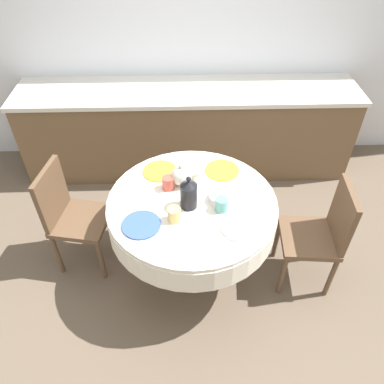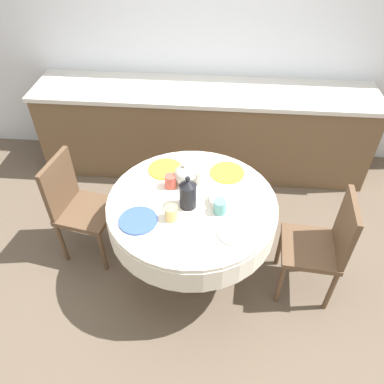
{
  "view_description": "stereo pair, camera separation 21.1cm",
  "coord_description": "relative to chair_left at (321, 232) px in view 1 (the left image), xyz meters",
  "views": [
    {
      "loc": [
        -0.05,
        -1.85,
        2.5
      ],
      "look_at": [
        0.0,
        0.0,
        0.84
      ],
      "focal_mm": 35.0,
      "sensor_mm": 36.0,
      "label": 1
    },
    {
      "loc": [
        0.16,
        -1.84,
        2.5
      ],
      "look_at": [
        0.0,
        0.0,
        0.84
      ],
      "focal_mm": 35.0,
      "sensor_mm": 36.0,
      "label": 2
    }
  ],
  "objects": [
    {
      "name": "plate_near_right",
      "position": [
        -0.62,
        -0.18,
        0.27
      ],
      "size": [
        0.25,
        0.25,
        0.01
      ],
      "primitive_type": "cylinder",
      "color": "white",
      "rests_on": "dining_table"
    },
    {
      "name": "plate_far_left",
      "position": [
        -1.15,
        0.4,
        0.27
      ],
      "size": [
        0.25,
        0.25,
        0.01
      ],
      "primitive_type": "cylinder",
      "color": "yellow",
      "rests_on": "dining_table"
    },
    {
      "name": "kitchen_counter",
      "position": [
        -0.92,
        1.46,
        -0.06
      ],
      "size": [
        3.24,
        0.64,
        0.89
      ],
      "color": "brown",
      "rests_on": "ground_plane"
    },
    {
      "name": "cup_far_left",
      "position": [
        -1.08,
        0.21,
        0.31
      ],
      "size": [
        0.08,
        0.08,
        0.1
      ],
      "primitive_type": "cylinder",
      "color": "#CC4C3D",
      "rests_on": "dining_table"
    },
    {
      "name": "wall_back",
      "position": [
        -0.92,
        1.8,
        0.8
      ],
      "size": [
        7.0,
        0.05,
        2.6
      ],
      "color": "silver",
      "rests_on": "ground_plane"
    },
    {
      "name": "plate_far_right",
      "position": [
        -0.69,
        0.39,
        0.27
      ],
      "size": [
        0.25,
        0.25,
        0.01
      ],
      "primitive_type": "cylinder",
      "color": "yellow",
      "rests_on": "dining_table"
    },
    {
      "name": "teapot",
      "position": [
        -0.99,
        0.25,
        0.34
      ],
      "size": [
        0.19,
        0.14,
        0.18
      ],
      "color": "silver",
      "rests_on": "dining_table"
    },
    {
      "name": "plate_near_left",
      "position": [
        -1.25,
        -0.14,
        0.27
      ],
      "size": [
        0.25,
        0.25,
        0.01
      ],
      "primitive_type": "cylinder",
      "color": "#3856AD",
      "rests_on": "dining_table"
    },
    {
      "name": "ground_plane",
      "position": [
        -0.92,
        0.08,
        -0.5
      ],
      "size": [
        12.0,
        12.0,
        0.0
      ],
      "primitive_type": "plane",
      "color": "brown"
    },
    {
      "name": "chair_left",
      "position": [
        0.0,
        0.0,
        0.0
      ],
      "size": [
        0.43,
        0.43,
        0.9
      ],
      "rotation": [
        0.0,
        0.0,
        1.49
      ],
      "color": "brown",
      "rests_on": "ground_plane"
    },
    {
      "name": "coffee_carafe",
      "position": [
        -0.94,
        0.03,
        0.37
      ],
      "size": [
        0.11,
        0.11,
        0.25
      ],
      "color": "black",
      "rests_on": "dining_table"
    },
    {
      "name": "cup_near_right",
      "position": [
        -0.73,
        -0.01,
        0.31
      ],
      "size": [
        0.08,
        0.08,
        0.1
      ],
      "primitive_type": "cylinder",
      "color": "#5BA39E",
      "rests_on": "dining_table"
    },
    {
      "name": "chair_right",
      "position": [
        -1.83,
        0.24,
        0.0
      ],
      "size": [
        0.47,
        0.47,
        0.9
      ],
      "rotation": [
        0.0,
        0.0,
        -1.75
      ],
      "color": "brown",
      "rests_on": "ground_plane"
    },
    {
      "name": "cup_far_right",
      "position": [
        -0.87,
        0.28,
        0.31
      ],
      "size": [
        0.08,
        0.08,
        0.1
      ],
      "primitive_type": "cylinder",
      "color": "white",
      "rests_on": "dining_table"
    },
    {
      "name": "cup_near_left",
      "position": [
        -1.04,
        -0.1,
        0.31
      ],
      "size": [
        0.08,
        0.08,
        0.1
      ],
      "primitive_type": "cylinder",
      "color": "#DBB766",
      "rests_on": "dining_table"
    },
    {
      "name": "dining_table",
      "position": [
        -0.92,
        0.08,
        0.13
      ],
      "size": [
        1.17,
        1.17,
        0.76
      ],
      "color": "brown",
      "rests_on": "ground_plane"
    },
    {
      "name": "fruit_bowl",
      "position": [
        -0.71,
        0.07,
        0.29
      ],
      "size": [
        0.18,
        0.18,
        0.05
      ],
      "primitive_type": "cylinder",
      "color": "silver",
      "rests_on": "dining_table"
    }
  ]
}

